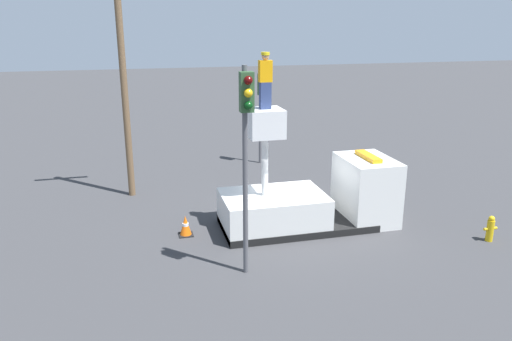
{
  "coord_description": "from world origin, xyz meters",
  "views": [
    {
      "loc": [
        -5.27,
        -15.03,
        6.83
      ],
      "look_at": [
        -1.77,
        -1.35,
        2.54
      ],
      "focal_mm": 35.0,
      "sensor_mm": 36.0,
      "label": 1
    }
  ],
  "objects_px": {
    "bucket_truck": "(312,200)",
    "utility_pole": "(123,76)",
    "worker": "(265,81)",
    "fire_hydrant": "(490,229)",
    "traffic_light_across": "(261,98)",
    "traffic_light_pole": "(246,132)",
    "traffic_cone_rear": "(186,226)"
  },
  "relations": [
    {
      "from": "bucket_truck",
      "to": "utility_pole",
      "type": "distance_m",
      "value": 8.54
    },
    {
      "from": "worker",
      "to": "fire_hydrant",
      "type": "xyz_separation_m",
      "value": [
        6.76,
        -2.64,
        -4.59
      ]
    },
    {
      "from": "bucket_truck",
      "to": "worker",
      "type": "distance_m",
      "value": 4.43
    },
    {
      "from": "bucket_truck",
      "to": "utility_pole",
      "type": "relative_size",
      "value": 0.67
    },
    {
      "from": "bucket_truck",
      "to": "worker",
      "type": "bearing_deg",
      "value": 180.0
    },
    {
      "from": "traffic_light_across",
      "to": "utility_pole",
      "type": "bearing_deg",
      "value": -153.28
    },
    {
      "from": "worker",
      "to": "fire_hydrant",
      "type": "relative_size",
      "value": 2.03
    },
    {
      "from": "worker",
      "to": "traffic_light_across",
      "type": "xyz_separation_m",
      "value": [
        1.97,
        7.87,
        -1.78
      ]
    },
    {
      "from": "bucket_truck",
      "to": "traffic_light_pole",
      "type": "xyz_separation_m",
      "value": [
        -2.98,
        -2.84,
        3.14
      ]
    },
    {
      "from": "traffic_light_across",
      "to": "traffic_cone_rear",
      "type": "bearing_deg",
      "value": -121.03
    },
    {
      "from": "fire_hydrant",
      "to": "traffic_cone_rear",
      "type": "bearing_deg",
      "value": 163.06
    },
    {
      "from": "bucket_truck",
      "to": "utility_pole",
      "type": "bearing_deg",
      "value": 141.7
    },
    {
      "from": "bucket_truck",
      "to": "fire_hydrant",
      "type": "xyz_separation_m",
      "value": [
        5.07,
        -2.64,
        -0.49
      ]
    },
    {
      "from": "fire_hydrant",
      "to": "traffic_cone_rear",
      "type": "distance_m",
      "value": 9.82
    },
    {
      "from": "worker",
      "to": "utility_pole",
      "type": "distance_m",
      "value": 6.38
    },
    {
      "from": "bucket_truck",
      "to": "traffic_cone_rear",
      "type": "height_order",
      "value": "bucket_truck"
    },
    {
      "from": "bucket_truck",
      "to": "traffic_light_pole",
      "type": "height_order",
      "value": "traffic_light_pole"
    },
    {
      "from": "worker",
      "to": "fire_hydrant",
      "type": "height_order",
      "value": "worker"
    },
    {
      "from": "worker",
      "to": "traffic_light_across",
      "type": "distance_m",
      "value": 8.3
    },
    {
      "from": "traffic_light_across",
      "to": "worker",
      "type": "bearing_deg",
      "value": -104.04
    },
    {
      "from": "fire_hydrant",
      "to": "utility_pole",
      "type": "height_order",
      "value": "utility_pole"
    },
    {
      "from": "fire_hydrant",
      "to": "utility_pole",
      "type": "distance_m",
      "value": 13.97
    },
    {
      "from": "worker",
      "to": "traffic_cone_rear",
      "type": "bearing_deg",
      "value": 175.28
    },
    {
      "from": "fire_hydrant",
      "to": "traffic_cone_rear",
      "type": "height_order",
      "value": "fire_hydrant"
    },
    {
      "from": "worker",
      "to": "utility_pole",
      "type": "relative_size",
      "value": 0.2
    },
    {
      "from": "traffic_light_across",
      "to": "fire_hydrant",
      "type": "relative_size",
      "value": 5.3
    },
    {
      "from": "fire_hydrant",
      "to": "traffic_light_pole",
      "type": "bearing_deg",
      "value": -178.57
    },
    {
      "from": "worker",
      "to": "utility_pole",
      "type": "bearing_deg",
      "value": 132.2
    },
    {
      "from": "traffic_light_across",
      "to": "utility_pole",
      "type": "height_order",
      "value": "utility_pole"
    },
    {
      "from": "bucket_truck",
      "to": "fire_hydrant",
      "type": "height_order",
      "value": "bucket_truck"
    },
    {
      "from": "bucket_truck",
      "to": "worker",
      "type": "height_order",
      "value": "worker"
    },
    {
      "from": "traffic_light_pole",
      "to": "traffic_cone_rear",
      "type": "height_order",
      "value": "traffic_light_pole"
    }
  ]
}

